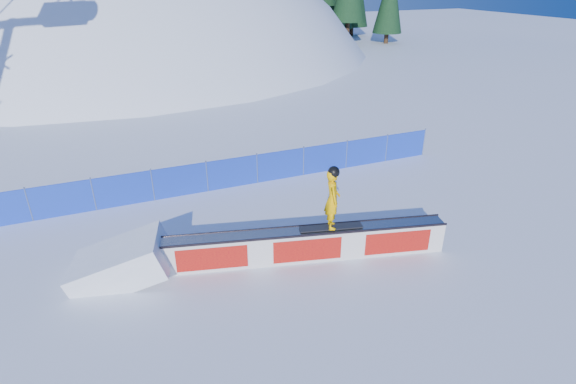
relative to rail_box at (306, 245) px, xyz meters
name	(u,v)px	position (x,y,z in m)	size (l,w,h in m)	color
ground	(211,259)	(-2.56, 1.06, -0.49)	(160.00, 160.00, 0.00)	white
snow_hill	(141,201)	(-2.56, 43.06, -18.49)	(64.00, 64.00, 64.00)	silver
safety_fence	(180,181)	(-2.56, 5.56, 0.12)	(22.05, 0.05, 1.30)	#1838B9
rail_box	(306,245)	(0.00, 0.00, 0.00)	(8.13, 2.50, 0.99)	silver
snow_ramp	(123,275)	(-5.00, 1.21, -0.49)	(2.49, 1.66, 0.94)	white
snowboarder	(332,199)	(0.70, -0.17, 1.43)	(1.84, 0.74, 1.89)	black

